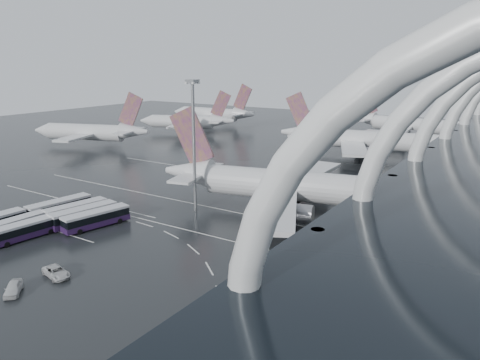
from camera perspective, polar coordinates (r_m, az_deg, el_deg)
The scene contains 24 objects.
ground at distance 91.98m, azimuth -5.66°, elevation -5.73°, with size 420.00×420.00×0.00m, color black.
lane_marking_near at distance 90.53m, azimuth -6.45°, elevation -6.09°, with size 120.00×0.25×0.01m, color white.
lane_marking_mid at distance 101.07m, azimuth -1.41°, elevation -3.78°, with size 120.00×0.25×0.01m, color white.
lane_marking_far at distance 124.22m, azimuth 5.90°, elevation -0.37°, with size 120.00×0.25×0.01m, color white.
bus_bay_line_south at distance 98.76m, azimuth -22.65°, elevation -5.38°, with size 28.00×0.25×0.01m, color white.
bus_bay_line_north at distance 107.91m, azimuth -15.70°, elevation -3.14°, with size 28.00×0.25×0.01m, color white.
airliner_main at distance 99.76m, azimuth 7.05°, elevation -0.86°, with size 63.90×55.21×21.83m.
airliner_gate_b at distance 164.13m, azimuth 14.81°, elevation 4.72°, with size 60.06×53.29×20.91m.
airliner_gate_c at distance 208.52m, azimuth 20.45°, elevation 6.24°, with size 57.25×52.48×20.38m.
jet_remote_west at distance 183.92m, azimuth -17.58°, elevation 5.55°, with size 46.16×37.55×20.51m.
jet_remote_mid at distance 209.77m, azimuth -6.35°, elevation 7.05°, with size 42.42×34.54×18.97m.
jet_remote_far at distance 234.95m, azimuth -3.18°, elevation 8.01°, with size 47.41×38.16×20.69m.
bus_row_near_a at distance 104.72m, azimuth -21.17°, elevation -3.09°, with size 4.70×13.75×3.32m.
bus_row_near_b at distance 101.39m, azimuth -19.35°, elevation -3.53°, with size 5.01×13.21×3.18m.
bus_row_near_c at distance 97.86m, azimuth -18.51°, elevation -4.05°, with size 5.35×13.84×3.33m.
bus_row_near_d at distance 95.20m, azimuth -17.13°, elevation -4.47°, with size 5.58×13.61×3.27m.
bus_row_far_b at distance 97.19m, azimuth -25.67°, elevation -5.00°, with size 3.16×12.17×2.98m.
bus_row_far_c at distance 93.72m, azimuth -24.73°, elevation -5.54°, with size 4.12×12.94×3.13m.
van_curve_a at distance 76.53m, azimuth -21.49°, elevation -10.40°, with size 2.53×5.50×1.53m, color silver.
van_curve_b at distance 73.86m, azimuth -25.91°, elevation -11.76°, with size 1.93×4.80×1.64m, color silver.
floodlight_mast at distance 97.72m, azimuth -5.68°, elevation 6.05°, with size 2.13×2.13×27.77m.
gse_cart_belly_a at distance 97.60m, azimuth 13.20°, elevation -4.48°, with size 2.18×1.29×1.19m, color #A98C16.
gse_cart_belly_b at distance 103.41m, azimuth 12.63°, elevation -3.40°, with size 2.01×1.19×1.10m, color slate.
gse_cart_belly_e at distance 109.16m, azimuth 13.68°, elevation -2.50°, with size 2.09×1.23×1.14m, color #A98C16.
Camera 1 is at (54.35, -67.13, 31.64)m, focal length 35.00 mm.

